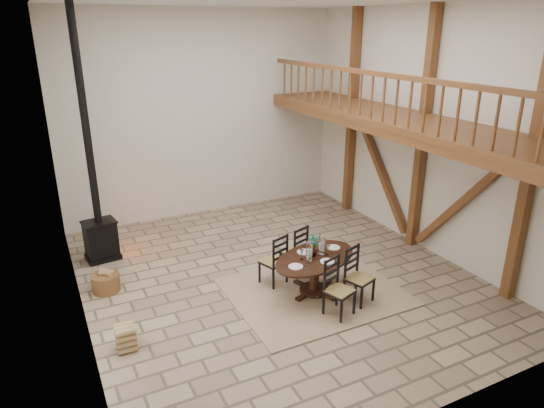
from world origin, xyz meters
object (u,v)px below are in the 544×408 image
dining_table (315,272)px  log_stack (126,338)px  log_basket (106,282)px  wood_stove (97,208)px

dining_table → log_stack: size_ratio=5.26×
dining_table → log_basket: bearing=133.3°
dining_table → wood_stove: 4.56m
wood_stove → log_stack: (-0.15, -3.30, -0.92)m
wood_stove → log_stack: size_ratio=12.23×
log_basket → log_stack: (-0.00, -1.92, 0.03)m
log_stack → wood_stove: bearing=87.4°
wood_stove → log_basket: 1.68m
dining_table → log_basket: 3.82m
wood_stove → log_stack: bearing=-100.9°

